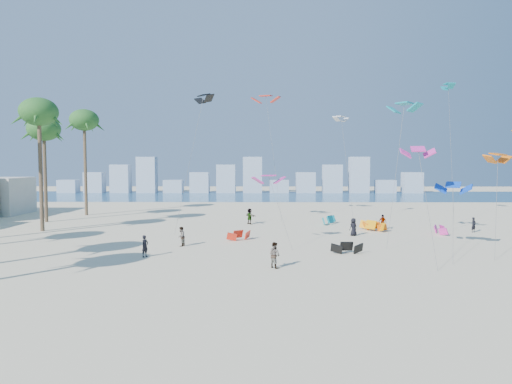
{
  "coord_description": "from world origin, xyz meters",
  "views": [
    {
      "loc": [
        3.47,
        -22.32,
        7.01
      ],
      "look_at": [
        3.0,
        16.0,
        4.5
      ],
      "focal_mm": 31.33,
      "sensor_mm": 36.0,
      "label": 1
    }
  ],
  "objects": [
    {
      "name": "kitesurfer_near",
      "position": [
        -5.21,
        10.45,
        0.82
      ],
      "size": [
        0.63,
        0.71,
        1.64
      ],
      "primitive_type": "imported",
      "rotation": [
        0.0,
        0.0,
        1.06
      ],
      "color": "black",
      "rests_on": "ground"
    },
    {
      "name": "kitesurfer_mid",
      "position": [
        4.34,
        7.14,
        0.87
      ],
      "size": [
        1.06,
        1.06,
        1.74
      ],
      "primitive_type": "imported",
      "rotation": [
        0.0,
        0.0,
        2.33
      ],
      "color": "gray",
      "rests_on": "ground"
    },
    {
      "name": "ocean",
      "position": [
        0.0,
        72.0,
        0.01
      ],
      "size": [
        220.0,
        220.0,
        0.0
      ],
      "primitive_type": "plane",
      "color": "navy",
      "rests_on": "ground"
    },
    {
      "name": "distant_skyline",
      "position": [
        -1.19,
        82.0,
        3.09
      ],
      "size": [
        85.0,
        3.0,
        8.4
      ],
      "color": "#9EADBF",
      "rests_on": "ground"
    },
    {
      "name": "grounded_kites",
      "position": [
        12.61,
        21.91,
        0.43
      ],
      "size": [
        21.76,
        18.14,
        0.98
      ],
      "color": "red",
      "rests_on": "ground"
    },
    {
      "name": "ground",
      "position": [
        0.0,
        0.0,
        0.0
      ],
      "size": [
        220.0,
        220.0,
        0.0
      ],
      "primitive_type": "plane",
      "color": "beige",
      "rests_on": "ground"
    },
    {
      "name": "kitesurfers_far",
      "position": [
        10.06,
        20.71,
        0.84
      ],
      "size": [
        29.99,
        20.48,
        1.81
      ],
      "color": "black",
      "rests_on": "ground"
    },
    {
      "name": "flying_kites",
      "position": [
        12.71,
        22.42,
        11.42
      ],
      "size": [
        33.36,
        29.01,
        17.05
      ],
      "color": "#D62FA0",
      "rests_on": "ground"
    }
  ]
}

